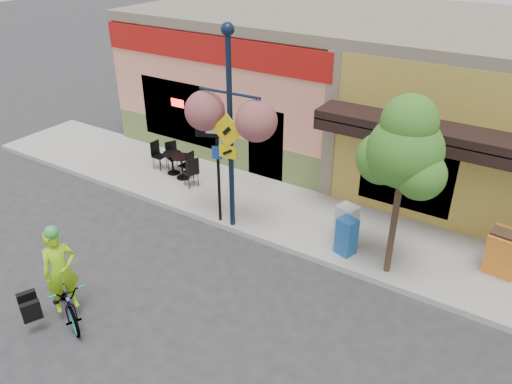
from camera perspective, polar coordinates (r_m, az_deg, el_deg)
ground at (r=11.54m, az=4.90°, el=-9.03°), size 90.00×90.00×0.00m
sidewalk at (r=13.00m, az=9.11°, el=-4.14°), size 24.00×3.00×0.15m
curb at (r=11.90m, az=6.19°, el=-7.36°), size 24.00×0.12×0.15m
building at (r=16.90m, az=17.60°, el=10.88°), size 18.20×8.20×4.50m
bicycle at (r=10.77m, az=-21.02°, el=-11.03°), size 1.99×1.38×0.99m
cyclist_rider at (r=10.50m, az=-21.22°, el=-9.46°), size 0.66×0.77×1.78m
lamp_post at (r=11.74m, az=-2.95°, el=6.74°), size 1.64×0.73×5.03m
one_way_sign at (r=12.44m, az=-4.30°, el=2.06°), size 1.03×0.62×2.67m
cafe_set_left at (r=15.46m, az=-9.52°, el=3.63°), size 1.54×0.83×0.90m
cafe_set_right at (r=15.11m, az=-8.44°, el=3.19°), size 1.75×1.37×0.94m
newspaper_box_blue at (r=11.76m, az=10.30°, el=-5.01°), size 0.50×0.47×0.91m
newspaper_box_grey at (r=12.18m, az=10.31°, el=-3.59°), size 0.53×0.49×0.96m
street_tree at (r=10.58m, az=16.03°, el=0.28°), size 1.62×1.62×4.11m
sandwich_board at (r=11.92m, az=26.11°, el=-6.86°), size 0.70×0.55×1.09m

